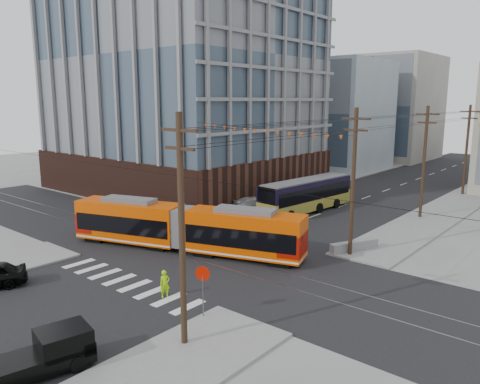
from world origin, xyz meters
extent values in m
plane|color=slate|center=(0.00, 0.00, 0.00)|extent=(160.00, 160.00, 0.00)
cube|color=#381E16|center=(-22.00, 23.00, 14.30)|extent=(30.00, 25.00, 28.60)
cube|color=#8C99A5|center=(-17.00, 52.00, 9.00)|extent=(18.00, 16.00, 18.00)
cube|color=gray|center=(-14.00, 72.00, 10.00)|extent=(16.00, 18.00, 20.00)
cylinder|color=black|center=(8.50, -6.00, 5.50)|extent=(0.30, 0.30, 11.00)
imported|color=#97A1AA|center=(-5.43, 14.01, 0.68)|extent=(2.99, 4.35, 1.36)
imported|color=silver|center=(-5.91, 17.82, 0.77)|extent=(3.98, 5.70, 1.53)
imported|color=slate|center=(-5.07, 22.61, 0.60)|extent=(2.46, 4.50, 1.20)
imported|color=#A6F009|center=(3.56, -2.90, 0.83)|extent=(0.61, 0.71, 1.65)
cube|color=slate|center=(8.30, 12.09, 0.42)|extent=(2.60, 4.25, 0.85)
camera|label=1|loc=(23.67, -20.03, 11.46)|focal=35.00mm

